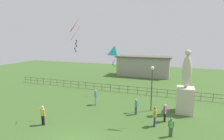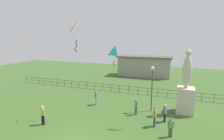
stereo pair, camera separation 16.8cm
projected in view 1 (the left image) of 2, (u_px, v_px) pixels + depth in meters
The scene contains 12 objects.
statue_monument at pixel (185, 93), 17.82m from camera, with size 1.62×1.62×6.27m.
lamppost at pixel (152, 79), 18.07m from camera, with size 0.36×0.36×4.62m.
person_0 at pixel (155, 115), 15.15m from camera, with size 0.32×0.53×1.75m.
person_1 at pixel (136, 106), 17.54m from camera, with size 0.29×0.45×1.57m.
person_2 at pixel (96, 96), 20.12m from camera, with size 0.31×0.45×1.70m.
person_3 at pixel (165, 112), 16.03m from camera, with size 0.30×0.47×1.62m.
person_4 at pixel (43, 114), 15.41m from camera, with size 0.51×0.32×1.71m.
person_5 at pixel (171, 126), 13.57m from camera, with size 0.45×0.28×1.51m.
kite_2 at pixel (115, 51), 23.38m from camera, with size 1.19×1.05×2.62m.
kite_3 at pixel (80, 27), 16.00m from camera, with size 1.27×1.21×2.93m.
waterfront_railing at pixel (126, 88), 24.76m from camera, with size 36.02×0.06×0.95m.
pavilion_building at pixel (143, 66), 35.62m from camera, with size 10.52×3.99×3.94m.
Camera 1 is at (6.12, -9.21, 7.29)m, focal length 29.17 mm.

